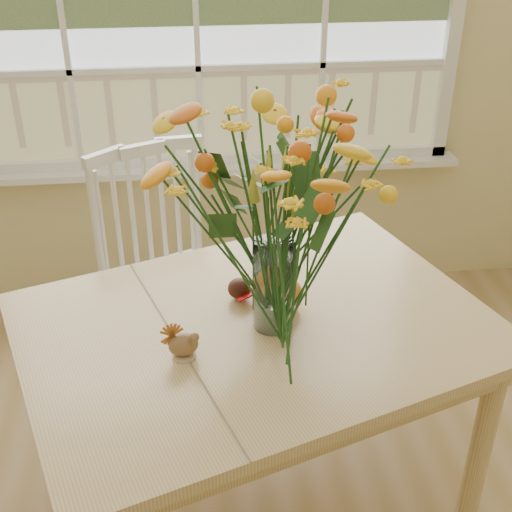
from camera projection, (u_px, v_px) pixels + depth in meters
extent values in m
cube|color=beige|center=(196.00, 19.00, 2.90)|extent=(4.00, 0.02, 2.70)
cube|color=white|center=(203.00, 169.00, 3.18)|extent=(2.42, 0.12, 0.03)
cube|color=tan|center=(257.00, 328.00, 2.06)|extent=(1.62, 1.38, 0.04)
cube|color=tan|center=(257.00, 346.00, 2.10)|extent=(1.47, 1.23, 0.10)
cylinder|color=tan|center=(49.00, 396.00, 2.34)|extent=(0.07, 0.07, 0.70)
cylinder|color=tan|center=(482.00, 442.00, 2.16)|extent=(0.07, 0.07, 0.70)
cylinder|color=tan|center=(347.00, 311.00, 2.78)|extent=(0.07, 0.07, 0.70)
cube|color=white|center=(171.00, 291.00, 2.68)|extent=(0.60, 0.59, 0.05)
cube|color=white|center=(148.00, 213.00, 2.68)|extent=(0.44, 0.22, 0.53)
cylinder|color=white|center=(149.00, 379.00, 2.60)|extent=(0.04, 0.04, 0.45)
cylinder|color=white|center=(119.00, 333.00, 2.86)|extent=(0.04, 0.04, 0.45)
cylinder|color=white|center=(232.00, 350.00, 2.76)|extent=(0.04, 0.04, 0.45)
cylinder|color=white|center=(196.00, 308.00, 3.01)|extent=(0.04, 0.04, 0.45)
cylinder|color=white|center=(274.00, 285.00, 1.98)|extent=(0.12, 0.12, 0.28)
ellipsoid|color=#CC5018|center=(284.00, 294.00, 2.10)|extent=(0.12, 0.12, 0.09)
cylinder|color=#CCB78C|center=(184.00, 355.00, 1.91)|extent=(0.07, 0.07, 0.01)
ellipsoid|color=brown|center=(183.00, 345.00, 1.89)|extent=(0.09, 0.07, 0.07)
ellipsoid|color=#38160F|center=(239.00, 289.00, 2.15)|extent=(0.07, 0.07, 0.07)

